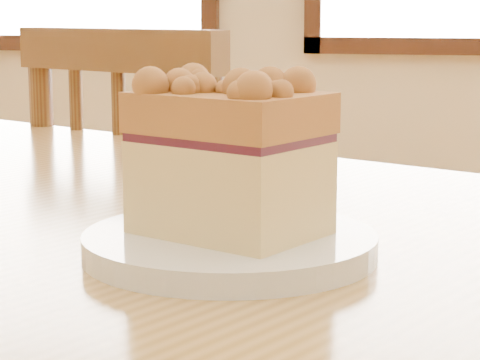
% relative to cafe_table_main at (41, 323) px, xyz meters
% --- Properties ---
extents(cafe_table_main, '(1.58, 1.36, 0.75)m').
position_rel_cafe_table_main_xyz_m(cafe_table_main, '(0.00, 0.00, 0.00)').
color(cafe_table_main, '#B58846').
rests_on(cafe_table_main, ground).
extents(cafe_chair_main, '(0.54, 0.54, 0.91)m').
position_rel_cafe_table_main_xyz_m(cafe_chair_main, '(-0.07, 0.67, -0.21)').
color(cafe_chair_main, brown).
rests_on(cafe_chair_main, ground).
extents(plate, '(0.21, 0.21, 0.02)m').
position_rel_cafe_table_main_xyz_m(plate, '(0.18, -0.07, 0.09)').
color(plate, white).
rests_on(plate, cafe_table_main).
extents(cake_slice, '(0.15, 0.13, 0.12)m').
position_rel_cafe_table_main_xyz_m(cake_slice, '(0.18, -0.07, 0.16)').
color(cake_slice, tan).
rests_on(cake_slice, plate).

